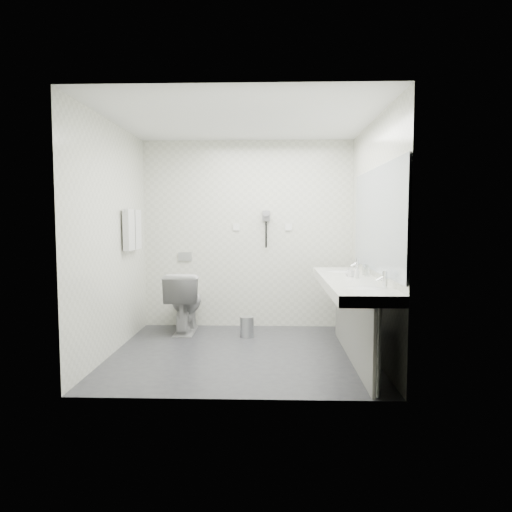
{
  "coord_description": "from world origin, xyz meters",
  "views": [
    {
      "loc": [
        0.31,
        -4.95,
        1.45
      ],
      "look_at": [
        0.15,
        0.15,
        1.05
      ],
      "focal_mm": 32.6,
      "sensor_mm": 36.0,
      "label": 1
    }
  ],
  "objects": [
    {
      "name": "vanity_panel",
      "position": [
        1.15,
        -0.2,
        0.38
      ],
      "size": [
        0.03,
        2.15,
        0.75
      ],
      "primitive_type": "cube",
      "color": "gray",
      "rests_on": "floor"
    },
    {
      "name": "faucet_near",
      "position": [
        1.32,
        -0.85,
        0.92
      ],
      "size": [
        0.04,
        0.04,
        0.15
      ],
      "primitive_type": "cylinder",
      "color": "silver",
      "rests_on": "vanity_counter"
    },
    {
      "name": "dryer_barrel",
      "position": [
        0.25,
        1.2,
        1.53
      ],
      "size": [
        0.08,
        0.14,
        0.08
      ],
      "primitive_type": "cylinder",
      "rotation": [
        1.57,
        0.0,
        0.0
      ],
      "color": "gray",
      "rests_on": "dryer_cradle"
    },
    {
      "name": "bin_lid",
      "position": [
        0.02,
        0.69,
        0.25
      ],
      "size": [
        0.17,
        0.17,
        0.01
      ],
      "primitive_type": "cylinder",
      "color": "#B2B5BA",
      "rests_on": "pedal_bin"
    },
    {
      "name": "towel_near",
      "position": [
        -1.34,
        0.41,
        1.33
      ],
      "size": [
        0.07,
        0.24,
        0.48
      ],
      "primitive_type": "cube",
      "color": "silver",
      "rests_on": "towel_rail"
    },
    {
      "name": "floor",
      "position": [
        0.0,
        0.0,
        0.0
      ],
      "size": [
        2.8,
        2.8,
        0.0
      ],
      "primitive_type": "plane",
      "color": "#2D2D32",
      "rests_on": "ground"
    },
    {
      "name": "dryer_cord",
      "position": [
        0.25,
        1.26,
        1.25
      ],
      "size": [
        0.02,
        0.02,
        0.35
      ],
      "primitive_type": "cylinder",
      "color": "black",
      "rests_on": "dryer_cradle"
    },
    {
      "name": "faucet_far",
      "position": [
        1.32,
        0.45,
        0.92
      ],
      "size": [
        0.04,
        0.04,
        0.15
      ],
      "primitive_type": "cylinder",
      "color": "silver",
      "rests_on": "vanity_counter"
    },
    {
      "name": "dryer_cradle",
      "position": [
        0.25,
        1.27,
        1.5
      ],
      "size": [
        0.1,
        0.04,
        0.14
      ],
      "primitive_type": "cube",
      "color": "gray",
      "rests_on": "wall_back"
    },
    {
      "name": "basin_far",
      "position": [
        1.12,
        0.45,
        0.83
      ],
      "size": [
        0.4,
        0.31,
        0.05
      ],
      "primitive_type": "ellipsoid",
      "color": "white",
      "rests_on": "vanity_counter"
    },
    {
      "name": "flush_plate",
      "position": [
        -0.85,
        1.29,
        0.95
      ],
      "size": [
        0.18,
        0.02,
        0.12
      ],
      "primitive_type": "cube",
      "color": "#B2B5BA",
      "rests_on": "wall_back"
    },
    {
      "name": "wall_front",
      "position": [
        0.0,
        -1.3,
        1.25
      ],
      "size": [
        2.8,
        0.0,
        2.8
      ],
      "primitive_type": "plane",
      "rotation": [
        -1.57,
        0.0,
        0.0
      ],
      "color": "silver",
      "rests_on": "floor"
    },
    {
      "name": "glass_left",
      "position": [
        1.33,
        -0.02,
        0.9
      ],
      "size": [
        0.07,
        0.07,
        0.1
      ],
      "primitive_type": "cylinder",
      "rotation": [
        0.0,
        0.0,
        0.27
      ],
      "color": "silver",
      "rests_on": "vanity_counter"
    },
    {
      "name": "vanity_post_far",
      "position": [
        1.18,
        0.84,
        0.38
      ],
      "size": [
        0.06,
        0.06,
        0.75
      ],
      "primitive_type": "cylinder",
      "color": "silver",
      "rests_on": "floor"
    },
    {
      "name": "vanity_post_near",
      "position": [
        1.18,
        -1.24,
        0.38
      ],
      "size": [
        0.06,
        0.06,
        0.75
      ],
      "primitive_type": "cylinder",
      "color": "silver",
      "rests_on": "floor"
    },
    {
      "name": "switch_plate_a",
      "position": [
        -0.15,
        1.29,
        1.35
      ],
      "size": [
        0.09,
        0.02,
        0.09
      ],
      "primitive_type": "cube",
      "color": "white",
      "rests_on": "wall_back"
    },
    {
      "name": "soap_bottle_b",
      "position": [
        1.14,
        0.01,
        0.89
      ],
      "size": [
        0.08,
        0.08,
        0.08
      ],
      "primitive_type": "imported",
      "rotation": [
        0.0,
        0.0,
        -0.38
      ],
      "color": "white",
      "rests_on": "vanity_counter"
    },
    {
      "name": "wall_back",
      "position": [
        0.0,
        1.3,
        1.25
      ],
      "size": [
        2.8,
        0.0,
        2.8
      ],
      "primitive_type": "plane",
      "rotation": [
        1.57,
        0.0,
        0.0
      ],
      "color": "silver",
      "rests_on": "floor"
    },
    {
      "name": "towel_rail",
      "position": [
        -1.35,
        0.55,
        1.55
      ],
      "size": [
        0.02,
        0.62,
        0.02
      ],
      "primitive_type": "cylinder",
      "rotation": [
        1.57,
        0.0,
        0.0
      ],
      "color": "silver",
      "rests_on": "wall_left"
    },
    {
      "name": "glass_right",
      "position": [
        1.35,
        0.14,
        0.91
      ],
      "size": [
        0.07,
        0.07,
        0.11
      ],
      "primitive_type": "cylinder",
      "rotation": [
        0.0,
        0.0,
        0.14
      ],
      "color": "silver",
      "rests_on": "vanity_counter"
    },
    {
      "name": "basin_near",
      "position": [
        1.12,
        -0.85,
        0.83
      ],
      "size": [
        0.4,
        0.31,
        0.05
      ],
      "primitive_type": "ellipsoid",
      "color": "white",
      "rests_on": "vanity_counter"
    },
    {
      "name": "ceiling",
      "position": [
        0.0,
        0.0,
        2.5
      ],
      "size": [
        2.8,
        2.8,
        0.0
      ],
      "primitive_type": "plane",
      "rotation": [
        3.14,
        0.0,
        0.0
      ],
      "color": "white",
      "rests_on": "wall_back"
    },
    {
      "name": "pedal_bin",
      "position": [
        0.02,
        0.69,
        0.12
      ],
      "size": [
        0.22,
        0.22,
        0.24
      ],
      "primitive_type": "cylinder",
      "rotation": [
        0.0,
        0.0,
        -0.4
      ],
      "color": "#B2B5BA",
      "rests_on": "floor"
    },
    {
      "name": "toilet",
      "position": [
        -0.8,
        0.93,
        0.39
      ],
      "size": [
        0.45,
        0.78,
        0.78
      ],
      "primitive_type": "imported",
      "rotation": [
        0.0,
        0.0,
        3.16
      ],
      "color": "white",
      "rests_on": "floor"
    },
    {
      "name": "towel_far",
      "position": [
        -1.34,
        0.69,
        1.33
      ],
      "size": [
        0.07,
        0.24,
        0.48
      ],
      "primitive_type": "cube",
      "color": "silver",
      "rests_on": "towel_rail"
    },
    {
      "name": "soap_bottle_a",
      "position": [
        1.15,
        -0.09,
        0.9
      ],
      "size": [
        0.06,
        0.06,
        0.1
      ],
      "primitive_type": "imported",
      "rotation": [
        0.0,
        0.0,
        0.63
      ],
      "color": "white",
      "rests_on": "vanity_counter"
    },
    {
      "name": "wall_right",
      "position": [
        1.4,
        0.0,
        1.25
      ],
      "size": [
        0.0,
        2.6,
        2.6
      ],
      "primitive_type": "plane",
      "rotation": [
        1.57,
        0.0,
        -1.57
      ],
      "color": "silver",
      "rests_on": "floor"
    },
    {
      "name": "wall_left",
      "position": [
        -1.4,
        0.0,
        1.25
      ],
      "size": [
        0.0,
        2.6,
        2.6
      ],
      "primitive_type": "plane",
      "rotation": [
        1.57,
        0.0,
        1.57
      ],
      "color": "silver",
      "rests_on": "floor"
    },
    {
      "name": "vanity_counter",
      "position": [
        1.12,
        -0.2,
        0.8
      ],
      "size": [
        0.55,
        2.2,
        0.1
      ],
      "primitive_type": "cube",
      "color": "white",
      "rests_on": "floor"
    },
    {
      "name": "switch_plate_b",
      "position": [
        0.55,
        1.29,
        1.35
      ],
      "size": [
        0.09,
        0.02,
        0.09
      ],
      "primitive_type": "cube",
      "color": "white",
      "rests_on": "wall_back"
    },
    {
      "name": "soap_bottle_c",
      "position": [
        1.2,
        -0.19,
        0.91
      ],
      "size": [
        0.05,
        0.05,
        0.13
      ],
      "primitive_type": "imported",
      "rotation": [
        0.0,
        0.0,
        0.06
      ],
      "color": "white",
      "rests_on": "vanity_counter"
    },
    {
      "name": "mirror",
      "position": [
        1.39,
        -0.2,
        1.45
      ],
      "size": [
        0.02,
        2.2,
        1.05
      ],
      "primitive_type": "cube",
      "color": "#B2BCC6",
      "rests_on": "wall_right"
    }
  ]
}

